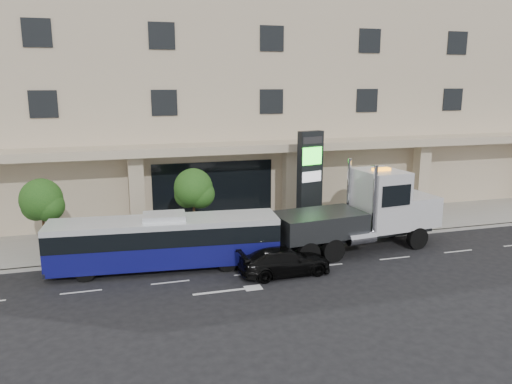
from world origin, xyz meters
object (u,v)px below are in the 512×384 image
city_bus (165,241)px  signage_pylon (310,182)px  tow_truck (364,213)px  black_sedan (285,261)px

city_bus → signage_pylon: bearing=25.6°
tow_truck → black_sedan: size_ratio=2.42×
tow_truck → signage_pylon: size_ratio=1.77×
city_bus → black_sedan: (5.54, -2.40, -0.80)m
tow_truck → black_sedan: (-5.56, -2.43, -1.40)m
black_sedan → signage_pylon: 7.37m
signage_pylon → black_sedan: bearing=-135.6°
city_bus → tow_truck: (11.10, 0.03, 0.60)m
city_bus → signage_pylon: signage_pylon is taller
tow_truck → signage_pylon: bearing=113.5°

